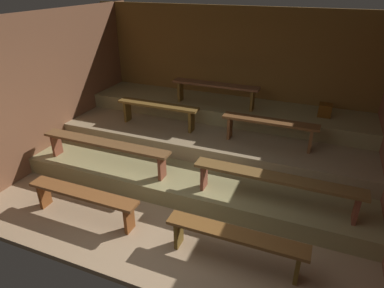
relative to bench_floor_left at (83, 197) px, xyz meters
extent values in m
cube|color=tan|center=(1.15, 1.72, -0.41)|extent=(6.61, 5.07, 0.08)
cube|color=brown|center=(1.15, 3.89, 1.00)|extent=(6.61, 0.06, 2.73)
cube|color=brown|center=(-1.78, 1.72, 1.00)|extent=(0.06, 5.07, 2.73)
cube|color=#998F5E|center=(1.15, 2.26, -0.22)|extent=(5.81, 3.19, 0.29)
cube|color=#9B8562|center=(1.15, 2.76, 0.07)|extent=(5.81, 2.19, 0.29)
cube|color=#978D5D|center=(1.15, 3.30, 0.36)|extent=(5.81, 1.12, 0.29)
cube|color=brown|center=(0.00, 0.00, 0.07)|extent=(1.77, 0.26, 0.04)
cube|color=brown|center=(-0.77, 0.00, -0.16)|extent=(0.05, 0.21, 0.41)
cube|color=brown|center=(0.77, 0.00, -0.16)|extent=(0.05, 0.21, 0.41)
cube|color=brown|center=(2.30, 0.00, 0.07)|extent=(1.77, 0.26, 0.04)
cube|color=brown|center=(1.53, 0.00, -0.16)|extent=(0.05, 0.21, 0.41)
cube|color=brown|center=(3.07, 0.00, -0.16)|extent=(0.05, 0.21, 0.41)
cube|color=brown|center=(-0.29, 1.01, 0.36)|extent=(2.40, 0.26, 0.04)
cube|color=brown|center=(-1.37, 1.01, 0.13)|extent=(0.05, 0.21, 0.41)
cube|color=brown|center=(0.79, 1.01, 0.13)|extent=(0.05, 0.21, 0.41)
cube|color=brown|center=(2.59, 1.01, 0.36)|extent=(2.40, 0.26, 0.04)
cube|color=brown|center=(1.51, 1.01, 0.13)|extent=(0.05, 0.21, 0.41)
cube|color=brown|center=(3.67, 1.01, 0.13)|extent=(0.05, 0.21, 0.41)
cube|color=brown|center=(0.06, 2.31, 0.65)|extent=(1.65, 0.26, 0.04)
cube|color=brown|center=(-0.64, 2.31, 0.42)|extent=(0.05, 0.21, 0.41)
cube|color=brown|center=(0.77, 2.31, 0.42)|extent=(0.05, 0.21, 0.41)
cube|color=brown|center=(2.23, 2.31, 0.65)|extent=(1.65, 0.26, 0.04)
cube|color=brown|center=(1.53, 2.31, 0.42)|extent=(0.05, 0.21, 0.41)
cube|color=brown|center=(2.94, 2.31, 0.42)|extent=(0.05, 0.21, 0.41)
cube|color=brown|center=(0.97, 3.10, 0.94)|extent=(1.78, 0.26, 0.04)
cube|color=brown|center=(0.20, 3.10, 0.71)|extent=(0.05, 0.21, 0.41)
cube|color=brown|center=(1.74, 3.10, 0.71)|extent=(0.05, 0.21, 0.41)
cube|color=brown|center=(3.09, 3.32, 0.62)|extent=(0.24, 0.24, 0.24)
camera|label=1|loc=(2.99, -3.12, 2.90)|focal=31.33mm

